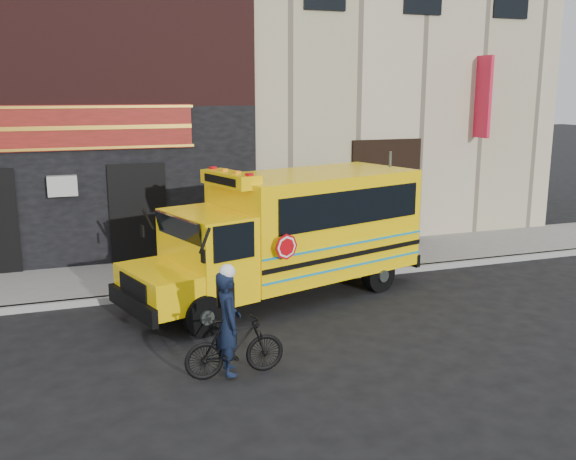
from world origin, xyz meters
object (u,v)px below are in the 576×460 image
Objects in this scene: school_bus at (293,230)px; bicycle at (235,347)px; sign_pole at (389,209)px; cyclist at (228,325)px.

school_bus is 4.37× the size of bicycle.
sign_pole reaches higher than bicycle.
sign_pole is 1.81× the size of cyclist.
cyclist is (-0.09, 0.04, 0.36)m from bicycle.
cyclist is at bearing 69.04° from bicycle.
school_bus is at bearing -32.48° from bicycle.
bicycle is (-5.00, -4.22, -1.22)m from sign_pole.
cyclist is (-2.39, -3.60, -0.65)m from school_bus.
sign_pole reaches higher than cyclist.
school_bus is at bearing -167.69° from sign_pole.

